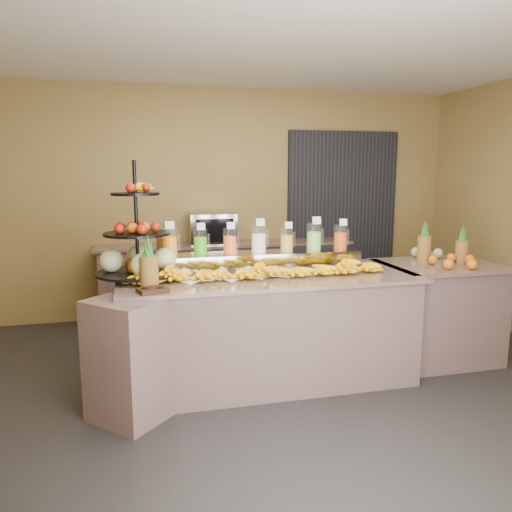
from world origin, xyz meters
name	(u,v)px	position (x,y,z in m)	size (l,w,h in m)	color
ground	(278,394)	(0.00, 0.00, 0.00)	(6.00, 6.00, 0.00)	black
room_envelope	(275,162)	(0.19, 0.79, 1.88)	(6.04, 5.02, 2.82)	olive
buffet_counter	(257,330)	(-0.12, 0.26, 0.47)	(2.75, 1.25, 0.93)	gray
right_counter	(437,311)	(1.70, 0.40, 0.47)	(1.08, 0.88, 0.93)	gray
back_ledge	(227,280)	(0.00, 2.25, 0.47)	(3.10, 0.55, 0.93)	gray
pitcher_tray	(259,261)	(-0.02, 0.58, 1.01)	(1.85, 0.30, 0.15)	gray
juice_pitcher_orange_a	(170,244)	(-0.80, 0.58, 1.19)	(0.13, 0.13, 0.31)	silver
juice_pitcher_green	(200,243)	(-0.54, 0.58, 1.18)	(0.12, 0.13, 0.29)	silver
juice_pitcher_orange_b	(230,242)	(-0.28, 0.58, 1.18)	(0.12, 0.13, 0.29)	silver
juice_pitcher_milk	(259,240)	(-0.02, 0.58, 1.19)	(0.13, 0.14, 0.32)	silver
juice_pitcher_lemon	(287,241)	(0.24, 0.58, 1.17)	(0.12, 0.12, 0.28)	silver
juice_pitcher_lime	(314,238)	(0.50, 0.58, 1.19)	(0.13, 0.14, 0.32)	silver
juice_pitcher_orange_c	(340,238)	(0.76, 0.58, 1.18)	(0.12, 0.13, 0.30)	silver
banana_heap	(261,269)	(-0.08, 0.25, 1.00)	(2.11, 0.19, 0.18)	#FAB80C
fruit_stand	(144,250)	(-1.02, 0.41, 1.17)	(0.69, 0.69, 0.95)	black
condiment_caddy	(153,290)	(-0.98, -0.08, 0.95)	(0.21, 0.15, 0.03)	black
pineapple_left_a	(149,268)	(-0.99, 0.09, 1.08)	(0.14, 0.14, 0.40)	brown
pineapple_left_b	(166,250)	(-0.82, 0.79, 1.10)	(0.16, 0.16, 0.45)	brown
right_fruit_pile	(447,256)	(1.76, 0.37, 1.01)	(0.47, 0.45, 0.25)	brown
oven_warmer	(212,228)	(-0.17, 2.25, 1.11)	(0.54, 0.38, 0.36)	gray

